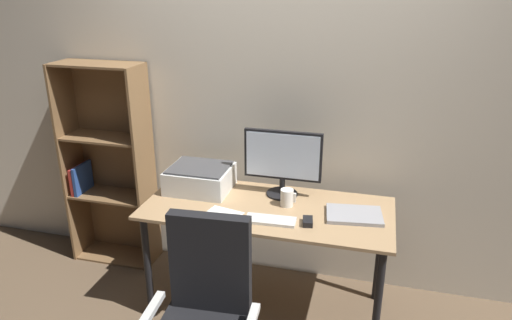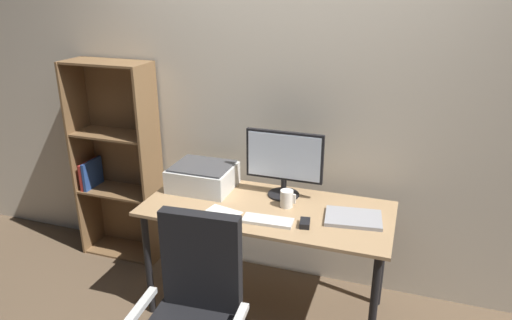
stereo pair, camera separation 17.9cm
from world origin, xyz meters
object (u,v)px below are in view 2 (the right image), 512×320
object	(u,v)px
coffee_mug	(287,199)
bookshelf	(118,162)
desk	(267,220)
laptop	(353,218)
monitor	(284,160)
mouse	(305,223)
keyboard	(268,221)
printer	(203,177)

from	to	relation	value
coffee_mug	bookshelf	xyz separation A→B (m)	(-1.39, 0.29, -0.04)
coffee_mug	desk	bearing A→B (deg)	-156.35
coffee_mug	laptop	xyz separation A→B (m)	(0.41, -0.04, -0.04)
desk	monitor	distance (m)	0.39
mouse	bookshelf	distance (m)	1.63
coffee_mug	bookshelf	size ratio (longest dim) A/B	0.07
coffee_mug	monitor	bearing A→B (deg)	112.90
monitor	desk	bearing A→B (deg)	-104.20
monitor	keyboard	distance (m)	0.44
laptop	bookshelf	xyz separation A→B (m)	(-1.80, 0.33, -0.00)
coffee_mug	laptop	distance (m)	0.41
bookshelf	laptop	bearing A→B (deg)	-10.26
mouse	printer	world-z (taller)	printer
desk	printer	xyz separation A→B (m)	(-0.49, 0.14, 0.17)
printer	coffee_mug	bearing A→B (deg)	-8.37
monitor	laptop	xyz separation A→B (m)	(0.47, -0.19, -0.23)
desk	coffee_mug	xyz separation A→B (m)	(0.11, 0.05, 0.14)
keyboard	monitor	bearing A→B (deg)	88.93
printer	bookshelf	distance (m)	0.82
mouse	coffee_mug	distance (m)	0.26
mouse	printer	bearing A→B (deg)	150.12
monitor	printer	size ratio (longest dim) A/B	1.23
desk	keyboard	size ratio (longest dim) A/B	5.20
laptop	printer	xyz separation A→B (m)	(-1.01, 0.13, 0.07)
keyboard	mouse	distance (m)	0.21
bookshelf	coffee_mug	bearing A→B (deg)	-11.63
laptop	printer	world-z (taller)	printer
monitor	laptop	world-z (taller)	monitor
mouse	bookshelf	bearing A→B (deg)	153.46
bookshelf	mouse	bearing A→B (deg)	-17.34
monitor	bookshelf	bearing A→B (deg)	173.97
desk	coffee_mug	distance (m)	0.19
desk	monitor	world-z (taller)	monitor
keyboard	laptop	world-z (taller)	laptop
coffee_mug	keyboard	bearing A→B (deg)	-102.60
monitor	bookshelf	xyz separation A→B (m)	(-1.33, 0.14, -0.23)
desk	printer	bearing A→B (deg)	164.36
laptop	printer	bearing A→B (deg)	165.31
laptop	bookshelf	world-z (taller)	bookshelf
mouse	coffee_mug	size ratio (longest dim) A/B	0.90
printer	keyboard	bearing A→B (deg)	-29.74
monitor	bookshelf	size ratio (longest dim) A/B	0.33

